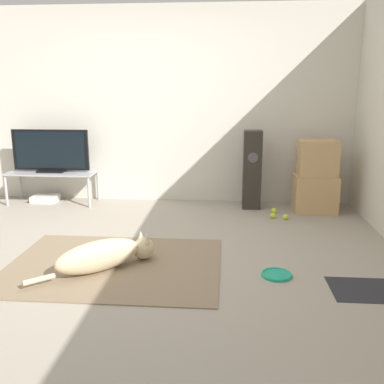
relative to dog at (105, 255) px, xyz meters
name	(u,v)px	position (x,y,z in m)	size (l,w,h in m)	color
ground_plane	(124,256)	(0.08, 0.33, -0.14)	(12.00, 12.00, 0.00)	#9E9384
wall_back	(158,106)	(0.08, 2.43, 1.14)	(8.00, 0.06, 2.55)	beige
area_rug	(114,265)	(0.04, 0.10, -0.13)	(1.84, 1.40, 0.01)	#847056
dog	(105,255)	(0.00, 0.00, 0.00)	(0.90, 0.81, 0.27)	beige
frisbee	(277,275)	(1.44, 0.00, -0.13)	(0.25, 0.25, 0.03)	#199E7A
cardboard_box_lower	(315,193)	(2.11, 1.98, 0.09)	(0.51, 0.41, 0.46)	tan
cardboard_box_upper	(317,158)	(2.12, 1.98, 0.54)	(0.46, 0.37, 0.43)	tan
floor_speaker	(252,170)	(1.33, 2.09, 0.36)	(0.23, 0.23, 1.00)	#2D2823
tv_stand	(52,175)	(-1.31, 2.12, 0.24)	(1.17, 0.46, 0.42)	#A8A8AD
tv	(51,151)	(-1.31, 2.12, 0.56)	(1.02, 0.20, 0.56)	black
tennis_ball_by_boxes	(273,216)	(1.57, 1.63, -0.11)	(0.07, 0.07, 0.07)	#C6E033
tennis_ball_near_speaker	(286,217)	(1.71, 1.58, -0.11)	(0.07, 0.07, 0.07)	#C6E033
tennis_ball_loose_on_carpet	(274,211)	(1.60, 1.85, -0.11)	(0.07, 0.07, 0.07)	#C6E033
game_console	(45,199)	(-1.45, 2.15, -0.10)	(0.33, 0.25, 0.09)	white
door_mat	(373,290)	(2.14, -0.20, -0.14)	(0.64, 0.44, 0.01)	#28282D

